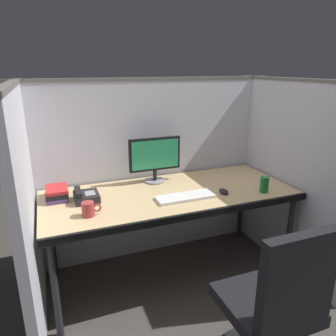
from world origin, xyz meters
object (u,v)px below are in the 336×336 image
(desk, at_px, (171,199))
(coffee_mug, at_px, (89,209))
(soda_can, at_px, (264,184))
(monitor_center, at_px, (155,157))
(book_stack, at_px, (57,193))
(desk_phone, at_px, (86,196))
(office_chair, at_px, (270,326))
(keyboard_main, at_px, (185,197))
(computer_mouse, at_px, (224,191))

(desk, height_order, coffee_mug, coffee_mug)
(coffee_mug, bearing_deg, soda_can, -2.91)
(monitor_center, xyz_separation_m, book_stack, (-0.78, -0.08, -0.17))
(desk, bearing_deg, coffee_mug, -164.84)
(desk, relative_size, desk_phone, 10.00)
(monitor_center, xyz_separation_m, soda_can, (0.70, -0.51, -0.15))
(office_chair, xyz_separation_m, keyboard_main, (-0.09, 0.90, 0.39))
(coffee_mug, relative_size, desk_phone, 0.66)
(keyboard_main, relative_size, coffee_mug, 3.41)
(computer_mouse, height_order, desk_phone, desk_phone)
(desk, height_order, desk_phone, desk_phone)
(book_stack, bearing_deg, office_chair, -52.06)
(keyboard_main, height_order, coffee_mug, coffee_mug)
(office_chair, distance_m, computer_mouse, 0.99)
(computer_mouse, relative_size, book_stack, 0.43)
(book_stack, bearing_deg, keyboard_main, -20.87)
(keyboard_main, xyz_separation_m, coffee_mug, (-0.69, -0.04, 0.04))
(office_chair, bearing_deg, coffee_mug, 134.24)
(office_chair, height_order, computer_mouse, office_chair)
(desk, relative_size, computer_mouse, 19.79)
(coffee_mug, distance_m, book_stack, 0.41)
(desk, bearing_deg, book_stack, 166.52)
(desk, bearing_deg, soda_can, -19.62)
(keyboard_main, xyz_separation_m, soda_can, (0.61, -0.10, 0.05))
(office_chair, bearing_deg, keyboard_main, 97.74)
(coffee_mug, bearing_deg, desk, 15.16)
(monitor_center, bearing_deg, desk, -83.24)
(coffee_mug, bearing_deg, monitor_center, 36.61)
(desk_phone, bearing_deg, monitor_center, 18.13)
(desk, relative_size, soda_can, 15.57)
(office_chair, height_order, monitor_center, monitor_center)
(computer_mouse, relative_size, coffee_mug, 0.76)
(computer_mouse, distance_m, soda_can, 0.32)
(office_chair, distance_m, book_stack, 1.62)
(desk, height_order, office_chair, office_chair)
(office_chair, relative_size, keyboard_main, 2.27)
(computer_mouse, bearing_deg, book_stack, 163.56)
(coffee_mug, xyz_separation_m, book_stack, (-0.18, 0.37, -0.01))
(office_chair, bearing_deg, book_stack, 129.99)
(desk, bearing_deg, office_chair, -81.96)
(computer_mouse, bearing_deg, keyboard_main, 176.92)
(keyboard_main, relative_size, soda_can, 3.52)
(monitor_center, relative_size, keyboard_main, 1.00)
(soda_can, bearing_deg, book_stack, 163.70)
(office_chair, relative_size, coffee_mug, 7.74)
(desk, distance_m, monitor_center, 0.38)
(office_chair, xyz_separation_m, desk_phone, (-0.77, 1.12, 0.41))
(monitor_center, bearing_deg, book_stack, -174.07)
(office_chair, distance_m, monitor_center, 1.45)
(computer_mouse, relative_size, soda_can, 0.79)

